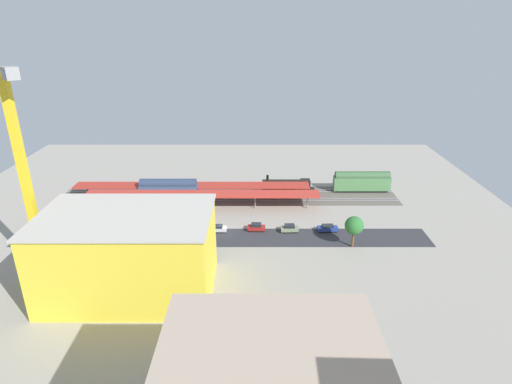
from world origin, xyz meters
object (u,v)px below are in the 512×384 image
at_px(parked_car_5, 147,228).
at_px(box_truck_0, 135,242).
at_px(parked_car_4, 183,227).
at_px(box_truck_1, 103,240).
at_px(parked_car_1, 289,229).
at_px(parked_car_6, 117,228).
at_px(freight_coach_far, 169,189).
at_px(parked_car_2, 256,227).
at_px(parked_car_3, 217,229).
at_px(parked_car_7, 80,229).
at_px(passenger_coach, 362,181).
at_px(tower_crane, 20,164).
at_px(locomotive, 289,186).
at_px(platform_canopy_far, 192,185).
at_px(platform_canopy_near, 203,194).
at_px(parked_car_0, 328,228).
at_px(street_tree_2, 86,227).
at_px(traffic_light, 155,229).
at_px(street_tree_1, 174,227).
at_px(street_tree_0, 354,226).
at_px(construction_building, 129,255).

bearing_deg(parked_car_5, box_truck_0, 85.47).
height_order(parked_car_4, box_truck_1, box_truck_1).
xyz_separation_m(parked_car_1, parked_car_6, (41.31, -0.66, -0.04)).
distance_m(freight_coach_far, parked_car_6, 20.85).
height_order(freight_coach_far, parked_car_2, freight_coach_far).
xyz_separation_m(parked_car_3, parked_car_7, (32.78, 0.01, 0.00)).
bearing_deg(passenger_coach, tower_crane, 30.39).
distance_m(locomotive, parked_car_6, 49.69).
bearing_deg(parked_car_2, platform_canopy_far, -48.25).
xyz_separation_m(platform_canopy_far, locomotive, (-27.55, -4.83, -1.93)).
height_order(platform_canopy_near, parked_car_0, platform_canopy_near).
relative_size(parked_car_3, parked_car_5, 0.94).
relative_size(parked_car_5, box_truck_1, 0.49).
height_order(box_truck_1, street_tree_2, street_tree_2).
bearing_deg(traffic_light, platform_canopy_near, -110.68).
bearing_deg(box_truck_0, parked_car_4, -137.18).
height_order(freight_coach_far, tower_crane, tower_crane).
bearing_deg(street_tree_1, parked_car_5, -46.47).
relative_size(locomotive, box_truck_0, 1.70).
xyz_separation_m(street_tree_0, traffic_light, (43.55, 0.49, -0.61)).
relative_size(box_truck_1, traffic_light, 1.39).
relative_size(platform_canopy_far, box_truck_0, 7.31).
bearing_deg(box_truck_1, street_tree_0, -179.96).
bearing_deg(parked_car_6, parked_car_0, 179.46).
height_order(parked_car_7, tower_crane, tower_crane).
relative_size(platform_canopy_far, parked_car_5, 13.94).
bearing_deg(parked_car_0, locomotive, -73.65).
height_order(parked_car_3, parked_car_4, parked_car_4).
bearing_deg(locomotive, parked_car_3, 53.74).
relative_size(parked_car_7, tower_crane, 0.10).
bearing_deg(freight_coach_far, parked_car_2, 142.57).
distance_m(parked_car_3, parked_car_6, 24.14).
bearing_deg(box_truck_0, parked_car_7, -27.32).
bearing_deg(construction_building, platform_canopy_near, -103.61).
height_order(platform_canopy_far, freight_coach_far, freight_coach_far).
bearing_deg(street_tree_0, construction_building, 20.20).
xyz_separation_m(parked_car_3, tower_crane, (33.33, 17.45, 21.93)).
bearing_deg(parked_car_4, tower_crane, 35.75).
bearing_deg(construction_building, parked_car_2, -133.94).
bearing_deg(parked_car_1, street_tree_2, 9.42).
height_order(platform_canopy_near, platform_canopy_far, platform_canopy_near).
relative_size(construction_building, box_truck_0, 3.30).
bearing_deg(box_truck_0, parked_car_0, -169.53).
distance_m(parked_car_3, street_tree_2, 29.15).
bearing_deg(passenger_coach, traffic_light, 32.11).
bearing_deg(locomotive, parked_car_5, 35.36).
distance_m(parked_car_1, street_tree_2, 45.82).
bearing_deg(parked_car_7, box_truck_0, 152.68).
relative_size(platform_canopy_far, freight_coach_far, 4.08).
bearing_deg(parked_car_2, street_tree_0, 160.10).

